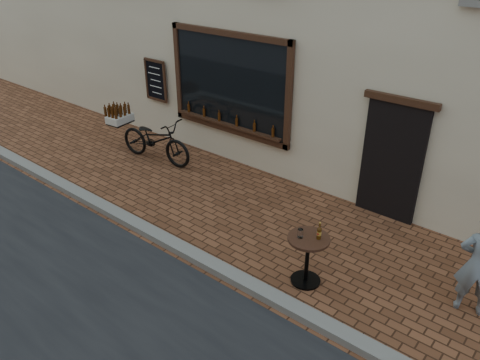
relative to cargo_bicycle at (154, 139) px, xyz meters
The scene contains 5 objects.
ground 4.09m from the cargo_bicycle, 35.72° to the right, with size 90.00×90.00×0.00m, color #532E1B.
kerb 3.97m from the cargo_bicycle, 33.36° to the right, with size 90.00×0.25×0.12m, color slate.
cargo_bicycle is the anchor object (origin of this frame).
bistro_table 5.30m from the cargo_bicycle, 16.36° to the right, with size 0.63×0.63×1.08m.
pedestrian 7.21m from the cargo_bicycle, ahead, with size 0.57×0.37×1.56m, color slate.
Camera 1 is at (4.58, -4.13, 4.71)m, focal length 35.00 mm.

